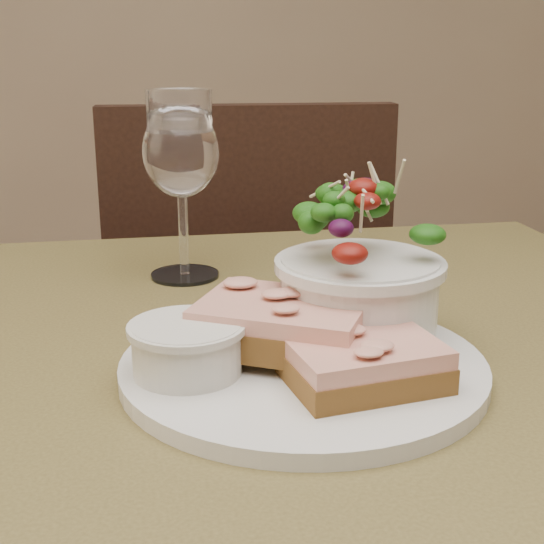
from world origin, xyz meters
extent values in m
cube|color=#4B4020|center=(0.00, 0.00, 0.73)|extent=(0.80, 0.80, 0.04)
cylinder|color=black|center=(0.34, 0.34, 0.35)|extent=(0.05, 0.05, 0.71)
cube|color=black|center=(0.06, 0.73, 0.45)|extent=(0.44, 0.44, 0.04)
cube|color=black|center=(0.05, 0.54, 0.68)|extent=(0.42, 0.06, 0.45)
cube|color=black|center=(0.06, 0.73, 0.23)|extent=(0.38, 0.38, 0.45)
cylinder|color=silver|center=(0.01, -0.03, 0.76)|extent=(0.27, 0.27, 0.01)
cube|color=#513615|center=(0.04, -0.08, 0.77)|extent=(0.11, 0.09, 0.02)
cube|color=beige|center=(0.04, -0.08, 0.79)|extent=(0.11, 0.09, 0.01)
cube|color=#513615|center=(0.00, -0.02, 0.78)|extent=(0.15, 0.14, 0.02)
cube|color=beige|center=(0.00, -0.02, 0.80)|extent=(0.15, 0.13, 0.01)
cylinder|color=beige|center=(-0.07, -0.04, 0.78)|extent=(0.08, 0.08, 0.04)
cylinder|color=brown|center=(-0.07, -0.04, 0.80)|extent=(0.07, 0.07, 0.01)
cylinder|color=silver|center=(0.06, 0.01, 0.79)|extent=(0.12, 0.12, 0.06)
ellipsoid|color=#123B0A|center=(0.06, 0.01, 0.85)|extent=(0.11, 0.11, 0.06)
ellipsoid|color=#123B0A|center=(-0.04, 0.04, 0.77)|extent=(0.04, 0.04, 0.01)
sphere|color=maroon|center=(-0.05, 0.03, 0.77)|extent=(0.02, 0.02, 0.02)
cylinder|color=white|center=(-0.06, 0.23, 0.75)|extent=(0.07, 0.07, 0.00)
cylinder|color=white|center=(-0.06, 0.23, 0.80)|extent=(0.01, 0.01, 0.09)
ellipsoid|color=white|center=(-0.06, 0.23, 0.88)|extent=(0.08, 0.08, 0.09)
camera|label=1|loc=(-0.10, -0.53, 0.98)|focal=50.00mm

